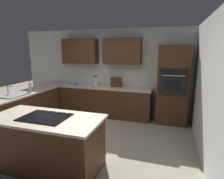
% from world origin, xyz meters
% --- Properties ---
extents(ground_plane, '(14.00, 14.00, 0.00)m').
position_xyz_m(ground_plane, '(0.00, 0.00, 0.00)').
color(ground_plane, '#9E937F').
extents(wall_back, '(6.00, 0.44, 2.60)m').
position_xyz_m(wall_back, '(0.07, -2.04, 1.47)').
color(wall_back, silver).
rests_on(wall_back, ground).
extents(wall_left, '(0.10, 4.00, 2.60)m').
position_xyz_m(wall_left, '(-2.45, -0.30, 1.30)').
color(wall_left, silver).
rests_on(wall_left, ground).
extents(lower_cabinets_back, '(2.80, 0.60, 0.86)m').
position_xyz_m(lower_cabinets_back, '(0.10, -1.72, 0.43)').
color(lower_cabinets_back, '#472B19').
rests_on(lower_cabinets_back, ground).
extents(countertop_back, '(2.84, 0.64, 0.04)m').
position_xyz_m(countertop_back, '(0.10, -1.72, 0.88)').
color(countertop_back, beige).
rests_on(countertop_back, lower_cabinets_back).
extents(lower_cabinets_side, '(0.60, 2.90, 0.86)m').
position_xyz_m(lower_cabinets_side, '(1.82, -0.55, 0.43)').
color(lower_cabinets_side, '#472B19').
rests_on(lower_cabinets_side, ground).
extents(countertop_side, '(0.64, 2.94, 0.04)m').
position_xyz_m(countertop_side, '(1.82, -0.55, 0.88)').
color(countertop_side, beige).
rests_on(countertop_side, lower_cabinets_side).
extents(island_base, '(1.80, 0.83, 0.86)m').
position_xyz_m(island_base, '(0.14, 1.05, 0.43)').
color(island_base, '#472B19').
rests_on(island_base, ground).
extents(island_top, '(1.88, 0.91, 0.04)m').
position_xyz_m(island_top, '(0.14, 1.05, 0.88)').
color(island_top, beige).
rests_on(island_top, island_base).
extents(wall_oven, '(0.80, 0.66, 2.11)m').
position_xyz_m(wall_oven, '(-1.85, -1.72, 1.06)').
color(wall_oven, '#472B19').
rests_on(wall_oven, ground).
extents(sink_unit, '(0.46, 0.70, 0.23)m').
position_xyz_m(sink_unit, '(1.83, -0.04, 0.92)').
color(sink_unit, '#515456').
rests_on(sink_unit, countertop_side).
extents(cooktop, '(0.76, 0.56, 0.03)m').
position_xyz_m(cooktop, '(0.14, 1.04, 0.91)').
color(cooktop, black).
rests_on(cooktop, island_top).
extents(blender, '(0.15, 0.15, 0.31)m').
position_xyz_m(blender, '(0.40, -1.74, 1.03)').
color(blender, beige).
rests_on(blender, countertop_back).
extents(mixing_bowl, '(0.20, 0.20, 0.11)m').
position_xyz_m(mixing_bowl, '(1.05, -1.74, 0.95)').
color(mixing_bowl, '#668CB2').
rests_on(mixing_bowl, countertop_back).
extents(spice_rack, '(0.34, 0.11, 0.29)m').
position_xyz_m(spice_rack, '(-0.25, -1.80, 1.04)').
color(spice_rack, '#472B19').
rests_on(spice_rack, countertop_back).
extents(dish_soap_bottle, '(0.07, 0.07, 0.31)m').
position_xyz_m(dish_soap_bottle, '(1.77, -0.52, 1.03)').
color(dish_soap_bottle, silver).
rests_on(dish_soap_bottle, countertop_side).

